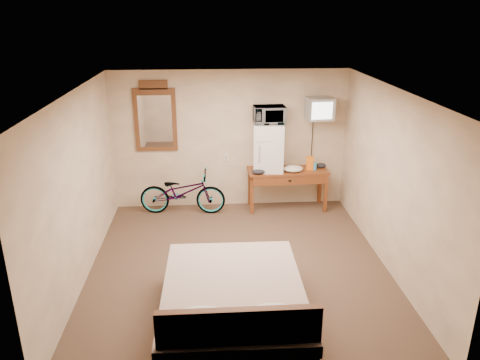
# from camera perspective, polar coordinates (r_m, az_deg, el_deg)

# --- Properties ---
(room) EXTENTS (4.60, 4.64, 2.50)m
(room) POSITION_cam_1_polar(r_m,az_deg,el_deg) (6.26, -0.19, -0.63)
(room) COLOR #433321
(room) RESTS_ON ground
(desk) EXTENTS (1.44, 0.59, 0.75)m
(desk) POSITION_cam_1_polar(r_m,az_deg,el_deg) (8.46, 5.84, 0.46)
(desk) COLOR brown
(desk) RESTS_ON floor
(mini_fridge) EXTENTS (0.57, 0.56, 0.86)m
(mini_fridge) POSITION_cam_1_polar(r_m,az_deg,el_deg) (8.29, 3.50, 4.06)
(mini_fridge) COLOR silver
(mini_fridge) RESTS_ON desk
(microwave) EXTENTS (0.55, 0.39, 0.30)m
(microwave) POSITION_cam_1_polar(r_m,az_deg,el_deg) (8.15, 3.59, 7.96)
(microwave) COLOR silver
(microwave) RESTS_ON mini_fridge
(snack_bag) EXTENTS (0.13, 0.08, 0.25)m
(snack_bag) POSITION_cam_1_polar(r_m,az_deg,el_deg) (8.46, 8.49, 2.05)
(snack_bag) COLOR orange
(snack_bag) RESTS_ON desk
(blue_cup) EXTENTS (0.07, 0.07, 0.13)m
(blue_cup) POSITION_cam_1_polar(r_m,az_deg,el_deg) (8.49, 9.09, 1.67)
(blue_cup) COLOR #3A9EC7
(blue_cup) RESTS_ON desk
(cloth_cream) EXTENTS (0.35, 0.27, 0.11)m
(cloth_cream) POSITION_cam_1_polar(r_m,az_deg,el_deg) (8.34, 6.50, 1.38)
(cloth_cream) COLOR beige
(cloth_cream) RESTS_ON desk
(cloth_dark_a) EXTENTS (0.25, 0.18, 0.09)m
(cloth_dark_a) POSITION_cam_1_polar(r_m,az_deg,el_deg) (8.19, 2.27, 1.07)
(cloth_dark_a) COLOR black
(cloth_dark_a) RESTS_ON desk
(cloth_dark_b) EXTENTS (0.18, 0.15, 0.08)m
(cloth_dark_b) POSITION_cam_1_polar(r_m,az_deg,el_deg) (8.63, 9.86, 1.76)
(cloth_dark_b) COLOR black
(cloth_dark_b) RESTS_ON desk
(crt_television) EXTENTS (0.47, 0.58, 0.38)m
(crt_television) POSITION_cam_1_polar(r_m,az_deg,el_deg) (8.26, 9.69, 8.57)
(crt_television) COLOR black
(crt_television) RESTS_ON room
(wall_mirror) EXTENTS (0.73, 0.04, 1.24)m
(wall_mirror) POSITION_cam_1_polar(r_m,az_deg,el_deg) (8.36, -10.29, 7.52)
(wall_mirror) COLOR brown
(wall_mirror) RESTS_ON room
(bicycle) EXTENTS (1.56, 0.65, 0.80)m
(bicycle) POSITION_cam_1_polar(r_m,az_deg,el_deg) (8.39, -7.02, -1.48)
(bicycle) COLOR black
(bicycle) RESTS_ON floor
(bed) EXTENTS (1.62, 2.13, 0.90)m
(bed) POSITION_cam_1_polar(r_m,az_deg,el_deg) (5.49, -0.76, -15.23)
(bed) COLOR brown
(bed) RESTS_ON floor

